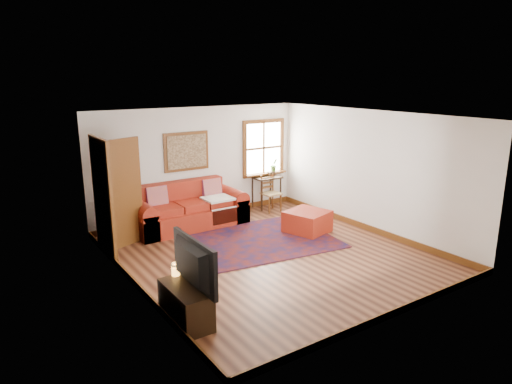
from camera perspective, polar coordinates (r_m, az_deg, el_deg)
ground at (r=8.37m, az=1.74°, el=-7.79°), size 5.50×5.50×0.00m
room_envelope at (r=7.91m, az=1.76°, el=3.39°), size 5.04×5.54×2.52m
window at (r=11.15m, az=1.13°, el=4.84°), size 1.18×0.20×1.38m
doorway at (r=8.66m, az=-17.29°, el=-0.25°), size 0.89×1.08×2.14m
framed_artwork at (r=10.08m, az=-8.67°, el=5.03°), size 1.05×0.07×0.85m
persian_rug at (r=9.05m, az=0.49°, el=-5.98°), size 3.07×2.59×0.02m
red_leather_sofa at (r=9.89m, az=-8.40°, el=-2.50°), size 2.42×1.00×0.95m
red_ottoman at (r=9.51m, az=6.43°, el=-3.70°), size 0.97×0.97×0.44m
side_table at (r=11.09m, az=1.33°, el=1.31°), size 0.65×0.49×0.78m
ladder_back_chair at (r=10.88m, az=1.75°, el=0.02°), size 0.41×0.39×0.86m
media_cabinet at (r=6.20m, az=-8.78°, el=-13.75°), size 0.41×0.90×0.50m
television at (r=5.94m, az=-8.70°, el=-8.93°), size 0.15×1.13×0.65m
candle_hurricane at (r=6.41m, az=-10.03°, el=-9.57°), size 0.12×0.12×0.18m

